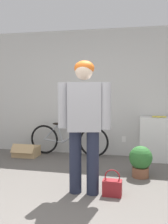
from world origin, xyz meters
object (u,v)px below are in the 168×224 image
(potted_plant, at_px, (141,160))
(person, at_px, (84,117))
(banana, at_px, (159,117))
(cardboard_box, at_px, (26,151))
(handbag, at_px, (112,187))
(bicycle, at_px, (68,139))

(potted_plant, bearing_deg, person, -131.82)
(banana, xyz_separation_m, cardboard_box, (-2.63, -0.23, -0.75))
(person, relative_size, banana, 6.12)
(handbag, height_order, potted_plant, potted_plant)
(handbag, height_order, cardboard_box, handbag)
(person, distance_m, handbag, 0.99)
(handbag, relative_size, potted_plant, 0.71)
(bicycle, distance_m, handbag, 2.20)
(person, height_order, handbag, person)
(potted_plant, bearing_deg, handbag, -113.09)
(banana, distance_m, handbag, 2.08)
(handbag, distance_m, cardboard_box, 2.53)
(person, bearing_deg, cardboard_box, 120.61)
(bicycle, bearing_deg, cardboard_box, -160.00)
(bicycle, bearing_deg, banana, 0.70)
(banana, bearing_deg, person, -119.91)
(bicycle, xyz_separation_m, cardboard_box, (-0.82, -0.27, -0.23))
(potted_plant, bearing_deg, bicycle, 144.88)
(cardboard_box, relative_size, potted_plant, 1.00)
(bicycle, relative_size, banana, 5.93)
(cardboard_box, height_order, potted_plant, potted_plant)
(handbag, bearing_deg, person, 178.80)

